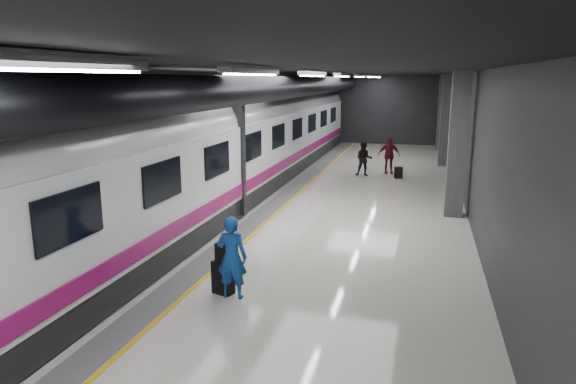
% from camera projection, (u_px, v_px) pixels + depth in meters
% --- Properties ---
extents(ground, '(40.00, 40.00, 0.00)m').
position_uv_depth(ground, '(299.00, 222.00, 15.61)').
color(ground, silver).
rests_on(ground, ground).
extents(platform_hall, '(10.02, 40.02, 4.51)m').
position_uv_depth(platform_hall, '(298.00, 103.00, 15.81)').
color(platform_hall, black).
rests_on(platform_hall, ground).
extents(train, '(3.05, 38.00, 4.05)m').
position_uv_depth(train, '(198.00, 151.00, 15.97)').
color(train, black).
rests_on(train, ground).
extents(traveler_main, '(0.63, 0.42, 1.68)m').
position_uv_depth(traveler_main, '(232.00, 257.00, 10.07)').
color(traveler_main, blue).
rests_on(traveler_main, ground).
extents(suitcase_main, '(0.48, 0.38, 0.68)m').
position_uv_depth(suitcase_main, '(223.00, 277.00, 10.37)').
color(suitcase_main, black).
rests_on(suitcase_main, ground).
extents(shoulder_bag, '(0.31, 0.19, 0.39)m').
position_uv_depth(shoulder_bag, '(223.00, 253.00, 10.22)').
color(shoulder_bag, black).
rests_on(shoulder_bag, suitcase_main).
extents(traveler_far_a, '(0.78, 0.63, 1.52)m').
position_uv_depth(traveler_far_a, '(364.00, 159.00, 22.87)').
color(traveler_far_a, black).
rests_on(traveler_far_a, ground).
extents(traveler_far_b, '(1.06, 0.61, 1.69)m').
position_uv_depth(traveler_far_b, '(389.00, 155.00, 23.44)').
color(traveler_far_b, maroon).
rests_on(traveler_far_b, ground).
extents(suitcase_far, '(0.38, 0.28, 0.50)m').
position_uv_depth(suitcase_far, '(398.00, 173.00, 22.41)').
color(suitcase_far, black).
rests_on(suitcase_far, ground).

